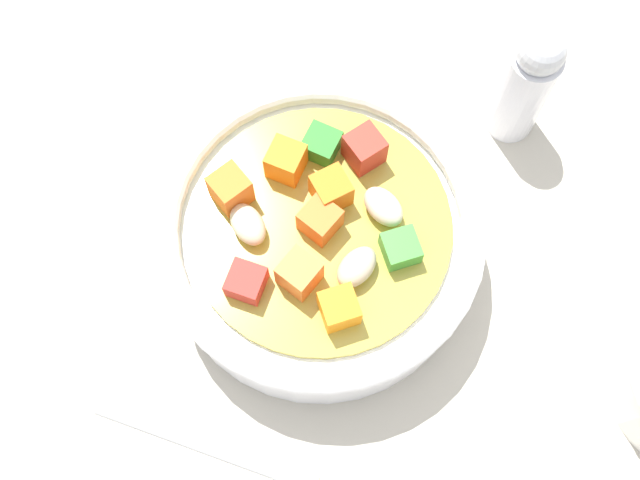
% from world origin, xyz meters
% --- Properties ---
extents(ground_plane, '(1.40, 1.40, 0.02)m').
position_xyz_m(ground_plane, '(0.00, 0.00, -0.01)').
color(ground_plane, '#BAB2A0').
extents(soup_bowl_main, '(0.16, 0.16, 0.06)m').
position_xyz_m(soup_bowl_main, '(0.00, -0.00, 0.03)').
color(soup_bowl_main, white).
rests_on(soup_bowl_main, ground_plane).
extents(pepper_shaker, '(0.03, 0.03, 0.08)m').
position_xyz_m(pepper_shaker, '(-0.07, -0.11, 0.04)').
color(pepper_shaker, silver).
rests_on(pepper_shaker, ground_plane).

